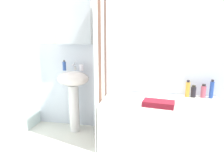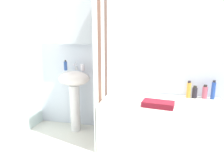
{
  "view_description": "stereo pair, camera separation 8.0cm",
  "coord_description": "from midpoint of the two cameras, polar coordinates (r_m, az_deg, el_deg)",
  "views": [
    {
      "loc": [
        0.17,
        -1.56,
        1.31
      ],
      "look_at": [
        -0.31,
        0.85,
        0.75
      ],
      "focal_mm": 33.43,
      "sensor_mm": 36.0,
      "label": 1
    },
    {
      "loc": [
        0.25,
        -1.54,
        1.31
      ],
      "look_at": [
        -0.31,
        0.85,
        0.75
      ],
      "focal_mm": 33.43,
      "sensor_mm": 36.0,
      "label": 2
    }
  ],
  "objects": [
    {
      "name": "wall_back_tiled",
      "position": [
        2.83,
        7.95,
        9.36
      ],
      "size": [
        3.6,
        0.18,
        2.4
      ],
      "color": "white",
      "rests_on": "ground_plane"
    },
    {
      "name": "sink",
      "position": [
        2.88,
        -9.51,
        -0.96
      ],
      "size": [
        0.44,
        0.34,
        0.85
      ],
      "color": "silver",
      "rests_on": "ground_plane"
    },
    {
      "name": "faucet",
      "position": [
        2.9,
        -9.11,
        4.97
      ],
      "size": [
        0.03,
        0.12,
        0.12
      ],
      "color": "silver",
      "rests_on": "sink"
    },
    {
      "name": "soap_dispenser",
      "position": [
        2.92,
        -11.83,
        4.93
      ],
      "size": [
        0.05,
        0.05,
        0.14
      ],
      "color": "#2F509E",
      "rests_on": "sink"
    },
    {
      "name": "toothbrush_cup",
      "position": [
        2.85,
        -7.31,
        4.52
      ],
      "size": [
        0.06,
        0.06,
        0.09
      ],
      "primitive_type": "cylinder",
      "color": "white",
      "rests_on": "sink"
    },
    {
      "name": "bathtub",
      "position": [
        2.63,
        14.0,
        -10.55
      ],
      "size": [
        1.41,
        0.7,
        0.56
      ],
      "primitive_type": "cube",
      "color": "white",
      "rests_on": "ground_plane"
    },
    {
      "name": "shower_curtain",
      "position": [
        2.52,
        -1.71,
        5.86
      ],
      "size": [
        0.01,
        0.7,
        2.0
      ],
      "color": "white",
      "rests_on": "ground_plane"
    },
    {
      "name": "conditioner_bottle",
      "position": [
        2.84,
        26.69,
        -1.54
      ],
      "size": [
        0.05,
        0.05,
        0.23
      ],
      "color": "#284AA5",
      "rests_on": "bathtub"
    },
    {
      "name": "shampoo_bottle",
      "position": [
        2.84,
        24.79,
        -2.01
      ],
      "size": [
        0.06,
        0.06,
        0.17
      ],
      "color": "#C35269",
      "rests_on": "bathtub"
    },
    {
      "name": "lotion_bottle",
      "position": [
        2.81,
        22.43,
        -2.12
      ],
      "size": [
        0.06,
        0.06,
        0.15
      ],
      "color": "#242028",
      "rests_on": "bathtub"
    },
    {
      "name": "body_wash_bottle",
      "position": [
        2.79,
        21.03,
        -1.45
      ],
      "size": [
        0.05,
        0.05,
        0.21
      ],
      "color": "gold",
      "rests_on": "bathtub"
    },
    {
      "name": "towel_folded",
      "position": [
        2.35,
        13.44,
        -5.36
      ],
      "size": [
        0.36,
        0.23,
        0.06
      ],
      "primitive_type": "cube",
      "rotation": [
        0.0,
        0.0,
        -0.15
      ],
      "color": "maroon",
      "rests_on": "bathtub"
    }
  ]
}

